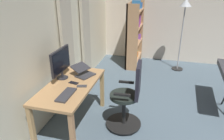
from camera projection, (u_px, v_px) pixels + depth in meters
The scene contains 12 objects.
back_room_partition at pixel (48, 40), 3.37m from camera, with size 6.21×0.10×2.56m, color beige.
curtain_left_panel at pixel (85, 31), 4.56m from camera, with size 0.39×0.06×2.27m, color #BFB59E.
curtain_right_panel at pixel (67, 42), 3.77m from camera, with size 0.39×0.06×2.27m, color #BFB59E.
desk at pixel (71, 90), 3.23m from camera, with size 1.34×0.67×0.72m.
office_chair at pixel (128, 99), 3.24m from camera, with size 0.56×0.56×1.08m.
computer_monitor at pixel (61, 62), 3.28m from camera, with size 0.55×0.18×0.48m.
computer_keyboard at pixel (66, 95), 2.88m from camera, with size 0.38×0.15×0.02m, color #333338.
laptop at pixel (84, 72), 3.47m from camera, with size 0.38×0.40×0.16m.
cell_phone_by_monitor at pixel (82, 86), 3.13m from camera, with size 0.07×0.14×0.01m, color #333338.
cell_phone_face_up at pixel (74, 83), 3.22m from camera, with size 0.07×0.14×0.01m, color black.
bookshelf at pixel (133, 34), 5.54m from camera, with size 0.92×0.30×1.67m.
floor_lamp at pixel (184, 15), 4.99m from camera, with size 0.28×0.28×1.73m.
Camera 1 is at (2.90, -1.38, 2.20)m, focal length 34.33 mm.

